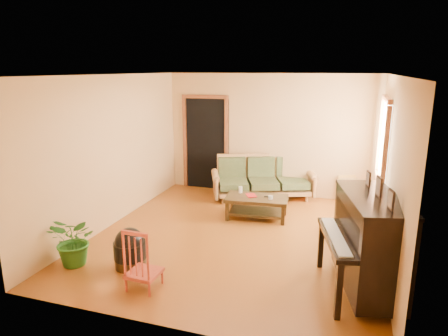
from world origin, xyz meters
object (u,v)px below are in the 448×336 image
(potted_plant, at_px, (75,241))
(red_chair, at_px, (143,258))
(armchair, at_px, (360,212))
(ceramic_crock, at_px, (363,200))
(piano, at_px, (369,245))
(footstool, at_px, (130,253))
(coffee_table, at_px, (257,207))
(sofa, at_px, (263,178))

(potted_plant, bearing_deg, red_chair, -11.53)
(armchair, bearing_deg, red_chair, -135.05)
(red_chair, distance_m, ceramic_crock, 4.86)
(armchair, relative_size, ceramic_crock, 3.13)
(piano, bearing_deg, armchair, 78.91)
(footstool, relative_size, red_chair, 0.55)
(coffee_table, xyz_separation_m, ceramic_crock, (1.89, 1.26, -0.07))
(red_chair, bearing_deg, sofa, 82.62)
(red_chair, bearing_deg, coffee_table, 76.13)
(armchair, height_order, ceramic_crock, armchair)
(armchair, distance_m, ceramic_crock, 1.57)
(footstool, bearing_deg, coffee_table, 62.41)
(potted_plant, bearing_deg, sofa, 63.61)
(armchair, bearing_deg, piano, -86.76)
(footstool, height_order, potted_plant, potted_plant)
(coffee_table, distance_m, potted_plant, 3.24)
(sofa, height_order, ceramic_crock, sofa)
(footstool, height_order, red_chair, red_chair)
(armchair, xyz_separation_m, red_chair, (-2.58, -2.51, -0.02))
(sofa, distance_m, footstool, 3.72)
(sofa, xyz_separation_m, potted_plant, (-1.85, -3.73, -0.08))
(red_chair, bearing_deg, footstool, 138.44)
(sofa, relative_size, ceramic_crock, 7.70)
(armchair, bearing_deg, potted_plant, -148.39)
(sofa, distance_m, red_chair, 4.02)
(armchair, distance_m, footstool, 3.68)
(footstool, xyz_separation_m, red_chair, (0.45, -0.43, 0.20))
(sofa, bearing_deg, armchair, -59.51)
(footstool, distance_m, potted_plant, 0.79)
(ceramic_crock, relative_size, potted_plant, 0.37)
(piano, height_order, ceramic_crock, piano)
(footstool, xyz_separation_m, ceramic_crock, (3.12, 3.62, -0.08))
(coffee_table, height_order, footstool, footstool)
(footstool, relative_size, ceramic_crock, 1.64)
(sofa, bearing_deg, ceramic_crock, -20.11)
(coffee_table, relative_size, piano, 0.80)
(coffee_table, relative_size, ceramic_crock, 4.13)
(potted_plant, bearing_deg, ceramic_crock, 44.46)
(coffee_table, height_order, piano, piano)
(coffee_table, height_order, armchair, armchair)
(piano, relative_size, red_chair, 1.72)
(sofa, relative_size, potted_plant, 2.86)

